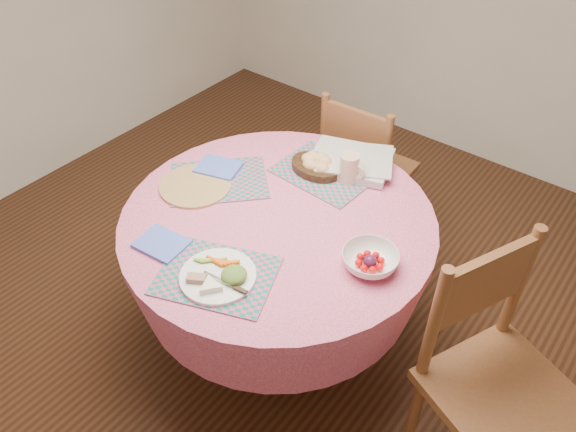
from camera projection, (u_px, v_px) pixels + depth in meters
name	position (u px, v px, depth m)	size (l,w,h in m)	color
ground	(280.00, 335.00, 2.68)	(4.00, 4.00, 0.00)	#331C0F
dining_table	(278.00, 252.00, 2.32)	(1.24, 1.24, 0.75)	pink
chair_right	(493.00, 373.00, 1.92)	(0.59, 0.60, 1.00)	brown
chair_back	(363.00, 168.00, 2.91)	(0.43, 0.42, 0.90)	brown
placemat_front	(216.00, 276.00, 1.95)	(0.40, 0.30, 0.01)	#147569
placemat_left	(219.00, 181.00, 2.36)	(0.40, 0.30, 0.01)	#147569
placemat_back	(324.00, 173.00, 2.40)	(0.40, 0.30, 0.01)	#147569
wicker_trivet	(196.00, 186.00, 2.33)	(0.30, 0.30, 0.01)	olive
napkin_near	(162.00, 244.00, 2.06)	(0.18, 0.14, 0.01)	#5068CF
napkin_far	(218.00, 167.00, 2.41)	(0.18, 0.14, 0.01)	#5068CF
dinner_plate	(218.00, 276.00, 1.92)	(0.27, 0.27, 0.05)	white
bread_bowl	(316.00, 164.00, 2.39)	(0.23, 0.23, 0.08)	black
latte_mug	(350.00, 168.00, 2.32)	(0.12, 0.08, 0.12)	beige
fruit_bowl	(370.00, 260.00, 1.96)	(0.22, 0.22, 0.06)	white
newspaper_stack	(351.00, 161.00, 2.43)	(0.42, 0.37, 0.04)	silver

